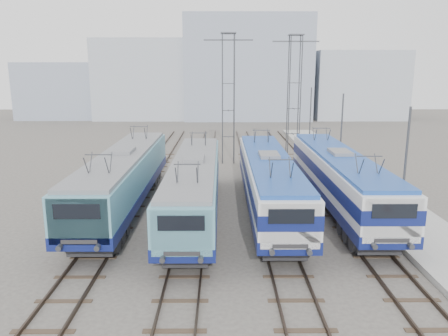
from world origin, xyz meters
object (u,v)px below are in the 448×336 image
locomotive_far_right (339,176)px  catenary_tower_west (228,93)px  mast_front (404,176)px  mast_mid (341,139)px  locomotive_center_left (194,184)px  locomotive_far_left (124,176)px  catenary_tower_east (294,92)px  locomotive_center_right (269,179)px  mast_rear (310,121)px

locomotive_far_right → catenary_tower_west: (-6.75, 14.86, 4.36)m
mast_front → mast_mid: same height
locomotive_center_left → mast_front: bearing=-18.4°
mast_front → locomotive_far_left: bearing=161.5°
locomotive_far_left → locomotive_far_right: 13.50m
locomotive_far_right → catenary_tower_west: catenary_tower_west is taller
catenary_tower_east → mast_mid: (2.10, -10.00, -3.14)m
catenary_tower_east → catenary_tower_west: bearing=-162.9°
locomotive_center_right → locomotive_far_right: locomotive_far_right is taller
locomotive_center_right → mast_front: 7.86m
locomotive_center_right → mast_front: (6.35, -4.47, 1.24)m
locomotive_far_right → catenary_tower_east: size_ratio=1.49×
locomotive_far_left → locomotive_far_right: locomotive_far_left is taller
locomotive_center_left → locomotive_center_right: 4.58m
mast_front → mast_mid: bearing=90.0°
catenary_tower_west → mast_rear: 9.99m
catenary_tower_west → mast_mid: 12.16m
locomotive_center_left → mast_rear: 23.13m
locomotive_far_left → mast_rear: (15.35, 18.85, 1.23)m
locomotive_center_right → catenary_tower_east: bearing=76.4°
mast_mid → mast_rear: (0.00, 12.00, 0.00)m
locomotive_far_right → mast_mid: size_ratio=2.55×
mast_front → mast_mid: size_ratio=1.00×
locomotive_center_left → locomotive_far_right: 9.13m
mast_rear → mast_mid: bearing=-90.0°
mast_mid → mast_rear: size_ratio=1.00×
mast_front → mast_rear: (0.00, 24.00, 0.00)m
mast_rear → locomotive_center_right: bearing=-108.0°
locomotive_center_right → locomotive_far_right: bearing=8.5°
locomotive_far_right → catenary_tower_west: bearing=114.4°
locomotive_far_right → catenary_tower_west: size_ratio=1.49×
catenary_tower_west → mast_rear: bearing=24.9°
locomotive_center_right → mast_rear: size_ratio=2.52×
locomotive_far_left → locomotive_center_left: size_ratio=1.05×
locomotive_center_left → mast_rear: bearing=62.0°
locomotive_center_left → mast_front: 11.51m
mast_front → locomotive_far_right: bearing=109.8°
catenary_tower_east → mast_rear: 4.28m
catenary_tower_west → mast_rear: catenary_tower_west is taller
locomotive_far_left → mast_mid: bearing=24.0°
locomotive_far_left → locomotive_center_left: (4.50, -1.54, -0.10)m
catenary_tower_west → locomotive_far_right: bearing=-65.6°
catenary_tower_east → mast_front: catenary_tower_east is taller
catenary_tower_east → mast_mid: catenary_tower_east is taller
mast_mid → locomotive_far_left: bearing=-156.0°
mast_front → locomotive_center_right: bearing=144.9°
locomotive_far_left → mast_front: bearing=-18.5°
locomotive_far_right → mast_front: 5.60m
mast_front → catenary_tower_west: bearing=113.3°
locomotive_center_right → catenary_tower_west: bearing=98.2°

